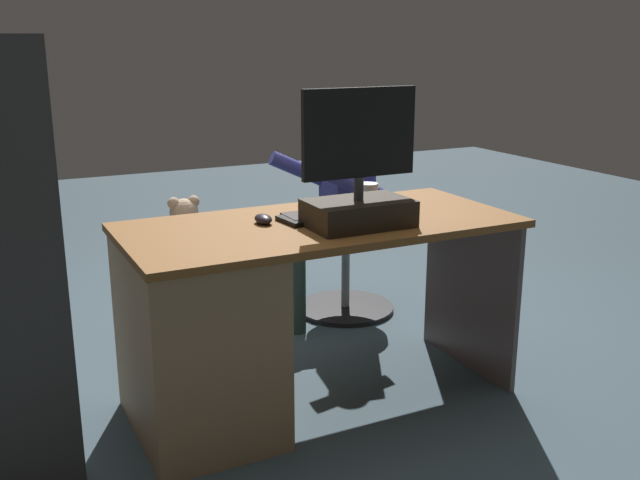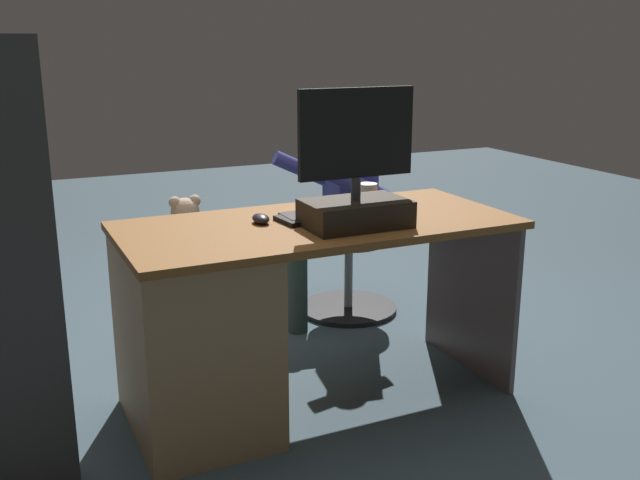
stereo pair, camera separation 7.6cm
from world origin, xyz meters
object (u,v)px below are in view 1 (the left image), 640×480
at_px(desk, 226,322).
at_px(monitor, 359,189).
at_px(tv_remote, 290,221).
at_px(keyboard, 336,213).
at_px(person, 332,196).
at_px(visitor_chair, 346,267).
at_px(computer_mouse, 263,219).
at_px(teddy_bear, 184,233).
at_px(office_chair_teddy, 189,303).
at_px(cup, 368,196).

xyz_separation_m(desk, monitor, (-0.48, 0.12, 0.48)).
xyz_separation_m(monitor, tv_remote, (0.21, -0.15, -0.13)).
distance_m(keyboard, person, 0.86).
distance_m(keyboard, visitor_chair, 1.04).
height_order(computer_mouse, teddy_bear, computer_mouse).
distance_m(keyboard, office_chair_teddy, 0.92).
xyz_separation_m(computer_mouse, teddy_bear, (0.13, -0.62, -0.19)).
height_order(monitor, teddy_bear, monitor).
bearing_deg(cup, monitor, 52.89).
xyz_separation_m(teddy_bear, person, (-0.81, -0.13, 0.07)).
bearing_deg(tv_remote, computer_mouse, -31.62).
bearing_deg(tv_remote, visitor_chair, -136.49).
distance_m(keyboard, computer_mouse, 0.30).
xyz_separation_m(tv_remote, visitor_chair, (-0.68, -0.81, -0.51)).
bearing_deg(tv_remote, office_chair_teddy, -77.83).
relative_size(monitor, visitor_chair, 0.98).
relative_size(computer_mouse, visitor_chair, 0.19).
relative_size(office_chair_teddy, person, 0.49).
height_order(cup, visitor_chair, cup).
bearing_deg(teddy_bear, office_chair_teddy, 90.00).
bearing_deg(office_chair_teddy, person, -170.31).
xyz_separation_m(office_chair_teddy, visitor_chair, (-0.90, -0.15, 0.00)).
height_order(computer_mouse, cup, cup).
bearing_deg(person, cup, 74.14).
relative_size(teddy_bear, person, 0.28).
relative_size(computer_mouse, cup, 0.93).
bearing_deg(visitor_chair, office_chair_teddy, 9.69).
bearing_deg(cup, teddy_bear, -42.99).
distance_m(monitor, cup, 0.32).
bearing_deg(teddy_bear, cup, 137.01).
relative_size(monitor, person, 0.46).
bearing_deg(monitor, keyboard, -90.85).
bearing_deg(keyboard, tv_remote, 8.77).
xyz_separation_m(desk, office_chair_teddy, (-0.05, -0.68, -0.16)).
height_order(office_chair_teddy, teddy_bear, teddy_bear).
bearing_deg(desk, office_chair_teddy, -94.49).
height_order(cup, teddy_bear, cup).
xyz_separation_m(desk, visitor_chair, (-0.95, -0.83, -0.15)).
height_order(monitor, keyboard, monitor).
relative_size(desk, office_chair_teddy, 2.81).
height_order(keyboard, tv_remote, keyboard).
height_order(desk, computer_mouse, computer_mouse).
bearing_deg(desk, visitor_chair, -138.92).
height_order(desk, office_chair_teddy, desk).
distance_m(cup, office_chair_teddy, 1.00).
xyz_separation_m(desk, cup, (-0.67, -0.12, 0.39)).
xyz_separation_m(keyboard, cup, (-0.18, -0.06, 0.04)).
bearing_deg(visitor_chair, tv_remote, 49.92).
relative_size(keyboard, visitor_chair, 0.81).
bearing_deg(desk, cup, -170.07).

